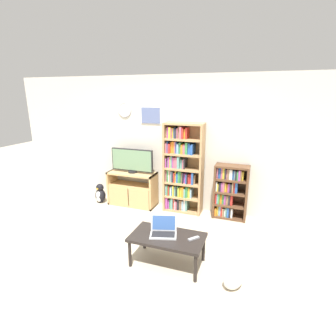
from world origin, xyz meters
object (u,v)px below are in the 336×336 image
object	(u,v)px
laptop	(163,230)
cat	(234,279)
bookshelf_short	(229,191)
remote_near_laptop	(194,238)
penguin_figurine	(100,194)
tv_stand	(132,189)
television	(132,161)
bookshelf_tall	(181,170)
coffee_table	(167,239)

from	to	relation	value
laptop	cat	world-z (taller)	laptop
bookshelf_short	remote_near_laptop	distance (m)	1.69
penguin_figurine	laptop	bearing A→B (deg)	-36.04
tv_stand	television	world-z (taller)	television
tv_stand	laptop	distance (m)	2.05
bookshelf_tall	laptop	distance (m)	1.73
bookshelf_tall	remote_near_laptop	xyz separation A→B (m)	(0.68, -1.67, -0.41)
tv_stand	coffee_table	bearing A→B (deg)	-49.91
television	bookshelf_tall	xyz separation A→B (m)	(1.01, 0.08, -0.11)
remote_near_laptop	penguin_figurine	distance (m)	2.83
penguin_figurine	television	bearing A→B (deg)	11.35
coffee_table	penguin_figurine	world-z (taller)	coffee_table
cat	bookshelf_short	bearing A→B (deg)	133.41
bookshelf_short	cat	bearing A→B (deg)	-80.46
television	bookshelf_short	distance (m)	1.99
bookshelf_tall	bookshelf_short	bearing A→B (deg)	0.34
tv_stand	penguin_figurine	world-z (taller)	tv_stand
television	coffee_table	bearing A→B (deg)	-50.50
laptop	penguin_figurine	size ratio (longest dim) A/B	0.99
coffee_table	remote_near_laptop	xyz separation A→B (m)	(0.35, 0.04, 0.06)
bookshelf_short	remote_near_laptop	xyz separation A→B (m)	(-0.24, -1.67, -0.09)
remote_near_laptop	penguin_figurine	size ratio (longest dim) A/B	0.36
bookshelf_short	laptop	bearing A→B (deg)	-111.41
cat	penguin_figurine	bearing A→B (deg)	-175.33
bookshelf_short	television	bearing A→B (deg)	-177.58
penguin_figurine	bookshelf_tall	bearing A→B (deg)	7.26
bookshelf_short	penguin_figurine	world-z (taller)	bookshelf_short
tv_stand	coffee_table	size ratio (longest dim) A/B	1.01
tv_stand	remote_near_laptop	bearing A→B (deg)	-42.60
penguin_figurine	cat	bearing A→B (deg)	-29.20
coffee_table	tv_stand	bearing A→B (deg)	130.09
laptop	coffee_table	bearing A→B (deg)	-44.24
television	penguin_figurine	size ratio (longest dim) A/B	2.15
bookshelf_tall	coffee_table	bearing A→B (deg)	-79.01
penguin_figurine	remote_near_laptop	bearing A→B (deg)	-30.89
television	bookshelf_short	bearing A→B (deg)	2.42
bookshelf_short	coffee_table	bearing A→B (deg)	-109.02
cat	remote_near_laptop	bearing A→B (deg)	-167.37
cat	penguin_figurine	world-z (taller)	penguin_figurine
bookshelf_tall	bookshelf_short	xyz separation A→B (m)	(0.92, 0.01, -0.33)
coffee_table	remote_near_laptop	world-z (taller)	remote_near_laptop
bookshelf_tall	coffee_table	distance (m)	1.80
bookshelf_short	penguin_figurine	size ratio (longest dim) A/B	2.45
television	remote_near_laptop	xyz separation A→B (m)	(1.70, -1.59, -0.53)
laptop	tv_stand	bearing A→B (deg)	112.53
coffee_table	cat	xyz separation A→B (m)	(0.91, -0.17, -0.25)
bookshelf_tall	cat	size ratio (longest dim) A/B	3.41
remote_near_laptop	bookshelf_tall	bearing A→B (deg)	153.41
television	remote_near_laptop	distance (m)	2.38
remote_near_laptop	cat	xyz separation A→B (m)	(0.56, -0.22, -0.31)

